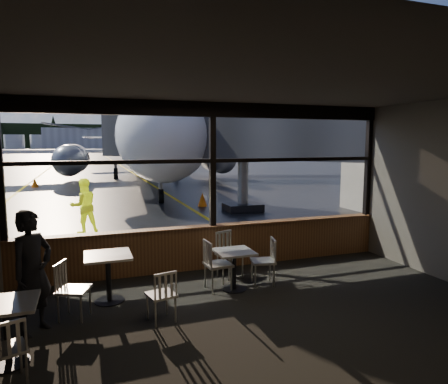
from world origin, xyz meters
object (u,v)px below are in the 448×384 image
cone_nose (202,200)px  cone_wing (35,183)px  chair_near_w (218,265)px  passenger (33,272)px  airliner (146,104)px  chair_near_e (263,262)px  cafe_table_left (7,334)px  jet_bridge (260,154)px  cafe_table_near (234,270)px  chair_left_s (7,350)px  ground_crew (84,206)px  chair_mid_s (161,295)px  cafe_table_mid (109,278)px  chair_mid_w (74,290)px  chair_near_n (230,255)px

cone_nose → cone_wing: 12.70m
chair_near_w → passenger: size_ratio=0.54×
cone_nose → cone_wing: (-7.51, 10.24, 0.00)m
airliner → cone_wing: (-7.20, -3.11, -5.12)m
chair_near_e → passenger: size_ratio=0.51×
airliner → cone_nose: (0.31, -13.35, -5.12)m
cafe_table_left → jet_bridge: bearing=49.5°
cafe_table_near → chair_near_e: chair_near_e is taller
chair_left_s → cone_wing: bearing=76.8°
passenger → ground_crew: passenger is taller
jet_bridge → chair_mid_s: size_ratio=12.61×
cafe_table_near → chair_mid_s: size_ratio=0.90×
chair_near_w → jet_bridge: bearing=146.2°
cafe_table_mid → chair_mid_s: bearing=-55.7°
chair_near_e → chair_mid_w: chair_near_e is taller
cafe_table_left → passenger: 0.98m
chair_near_e → ground_crew: (-3.17, 5.76, 0.37)m
ground_crew → cone_nose: (4.72, 3.65, -0.53)m
chair_mid_w → cone_wing: 20.22m
cafe_table_mid → ground_crew: size_ratio=0.51×
cafe_table_left → chair_left_s: (0.07, -0.45, 0.01)m
cafe_table_left → ground_crew: size_ratio=0.48×
chair_mid_s → cone_wing: size_ratio=1.43×
passenger → cafe_table_near: bearing=-36.6°
chair_near_n → cone_wing: 19.82m
airliner → cone_wing: size_ratio=62.00×
cafe_table_mid → chair_mid_s: size_ratio=1.01×
chair_near_w → cone_wing: chair_near_w is taller
chair_near_w → airliner: bearing=170.7°
jet_bridge → airliner: bearing=96.4°
chair_near_n → cone_wing: bearing=-94.6°
airliner → jet_bridge: bearing=-78.0°
airliner → ground_crew: size_ratio=21.65×
chair_near_w → cone_nose: size_ratio=1.66×
airliner → chair_left_s: bearing=-96.4°
airliner → chair_left_s: (-5.24, -24.69, -5.00)m
chair_mid_s → jet_bridge: bearing=43.8°
cafe_table_mid → chair_left_s: cafe_table_mid is taller
cone_nose → chair_left_s: bearing=-116.1°
chair_near_w → cone_wing: (-5.06, 19.63, -0.19)m
cafe_table_left → chair_near_e: size_ratio=0.87×
chair_near_n → cone_nose: 9.02m
cafe_table_left → chair_mid_w: bearing=56.1°
jet_bridge → chair_near_n: bearing=-119.2°
chair_near_e → ground_crew: 6.58m
cafe_table_near → chair_near_e: (0.60, 0.07, 0.08)m
jet_bridge → cafe_table_left: bearing=-130.5°
chair_mid_w → ground_crew: bearing=-159.5°
cone_wing → chair_left_s: bearing=-84.8°
cafe_table_mid → cone_nose: bearing=64.9°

